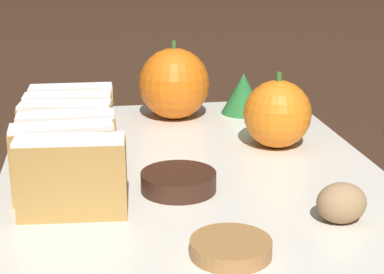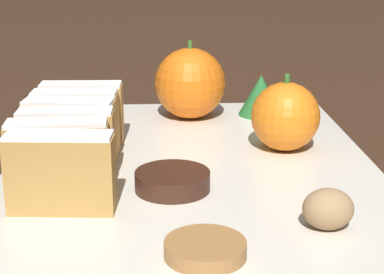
% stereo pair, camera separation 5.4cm
% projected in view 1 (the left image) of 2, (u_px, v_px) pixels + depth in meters
% --- Properties ---
extents(ground_plane, '(6.00, 6.00, 0.00)m').
position_uv_depth(ground_plane, '(192.00, 183.00, 0.56)').
color(ground_plane, '#382316').
extents(serving_platter, '(0.33, 0.46, 0.01)m').
position_uv_depth(serving_platter, '(192.00, 176.00, 0.56)').
color(serving_platter, silver).
rests_on(serving_platter, ground_plane).
extents(stollen_slice_front, '(0.08, 0.03, 0.06)m').
position_uv_depth(stollen_slice_front, '(72.00, 178.00, 0.46)').
color(stollen_slice_front, '#B28442').
rests_on(stollen_slice_front, serving_platter).
extents(stollen_slice_second, '(0.08, 0.03, 0.06)m').
position_uv_depth(stollen_slice_second, '(64.00, 163.00, 0.48)').
color(stollen_slice_second, '#B28442').
rests_on(stollen_slice_second, serving_platter).
extents(stollen_slice_third, '(0.08, 0.03, 0.06)m').
position_uv_depth(stollen_slice_third, '(68.00, 149.00, 0.52)').
color(stollen_slice_third, '#B28442').
rests_on(stollen_slice_third, serving_platter).
extents(stollen_slice_fourth, '(0.08, 0.03, 0.06)m').
position_uv_depth(stollen_slice_fourth, '(67.00, 137.00, 0.55)').
color(stollen_slice_fourth, '#B28442').
rests_on(stollen_slice_fourth, serving_platter).
extents(stollen_slice_fifth, '(0.08, 0.03, 0.06)m').
position_uv_depth(stollen_slice_fifth, '(69.00, 126.00, 0.58)').
color(stollen_slice_fifth, '#B28442').
rests_on(stollen_slice_fifth, serving_platter).
extents(stollen_slice_sixth, '(0.08, 0.03, 0.06)m').
position_uv_depth(stollen_slice_sixth, '(72.00, 117.00, 0.61)').
color(stollen_slice_sixth, '#B28442').
rests_on(stollen_slice_sixth, serving_platter).
extents(orange_near, '(0.08, 0.08, 0.09)m').
position_uv_depth(orange_near, '(174.00, 84.00, 0.70)').
color(orange_near, orange).
rests_on(orange_near, serving_platter).
extents(orange_far, '(0.06, 0.06, 0.07)m').
position_uv_depth(orange_far, '(277.00, 114.00, 0.61)').
color(orange_far, orange).
rests_on(orange_far, serving_platter).
extents(walnut, '(0.04, 0.03, 0.03)m').
position_uv_depth(walnut, '(341.00, 203.00, 0.45)').
color(walnut, '#9E7A51').
rests_on(walnut, serving_platter).
extents(chocolate_cookie, '(0.06, 0.06, 0.02)m').
position_uv_depth(chocolate_cookie, '(178.00, 181.00, 0.51)').
color(chocolate_cookie, '#381E14').
rests_on(chocolate_cookie, serving_platter).
extents(gingerbread_cookie, '(0.05, 0.05, 0.01)m').
position_uv_depth(gingerbread_cookie, '(238.00, 247.00, 0.41)').
color(gingerbread_cookie, '#A3703D').
rests_on(gingerbread_cookie, serving_platter).
extents(evergreen_sprig, '(0.05, 0.05, 0.05)m').
position_uv_depth(evergreen_sprig, '(243.00, 93.00, 0.72)').
color(evergreen_sprig, '#23662D').
rests_on(evergreen_sprig, serving_platter).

